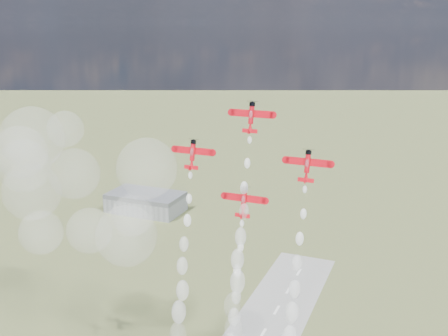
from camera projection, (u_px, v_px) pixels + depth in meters
name	position (u px, v px, depth m)	size (l,w,h in m)	color
hangar	(146.00, 202.00, 357.58)	(50.00, 28.00, 13.00)	gray
plane_lead	(251.00, 117.00, 122.70)	(10.40, 3.76, 7.33)	red
plane_left	(192.00, 154.00, 128.54)	(10.40, 3.76, 7.33)	red
plane_right	(307.00, 165.00, 118.12)	(10.40, 3.76, 7.33)	red
plane_slot	(244.00, 201.00, 123.96)	(10.40, 3.76, 7.33)	red
smoke_trail_lead	(232.00, 327.00, 125.73)	(5.35, 16.53, 58.41)	white
drifted_smoke_cloud	(67.00, 182.00, 180.74)	(72.27, 31.25, 52.41)	white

